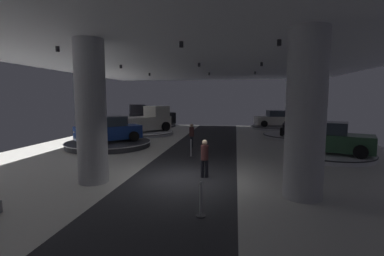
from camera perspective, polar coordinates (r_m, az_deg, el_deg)
name	(u,v)px	position (r m, az deg, el deg)	size (l,w,h in m)	color
ground	(183,179)	(11.30, -1.94, -10.76)	(24.00, 44.00, 0.06)	silver
ceiling_with_spotlights	(182,40)	(11.04, -2.05, 18.10)	(24.00, 44.00, 0.39)	silver
column_left	(91,112)	(11.11, -20.49, 3.11)	(1.14, 1.14, 5.50)	#ADADB2
column_right	(306,115)	(9.50, 22.85, 2.55)	(1.26, 1.26, 5.50)	#ADADB2
display_platform_deep_left	(152,125)	(32.28, -8.40, 0.63)	(5.68, 5.68, 0.27)	#333338
pickup_truck_deep_left	(149,116)	(32.15, -8.99, 2.48)	(5.69, 4.31, 2.30)	black
display_platform_mid_left	(109,144)	(19.37, -17.12, -3.17)	(5.70, 5.70, 0.36)	#333338
display_car_mid_left	(109,130)	(19.25, -17.12, -0.44)	(4.29, 4.19, 1.71)	navy
display_platform_far_right	(295,135)	(24.70, 20.89, -1.48)	(5.26, 5.26, 0.23)	silver
display_car_far_right	(295,125)	(24.63, 20.97, 0.51)	(2.98, 4.50, 1.71)	black
display_platform_mid_right	(330,155)	(17.03, 27.06, -5.02)	(4.52, 4.52, 0.27)	silver
display_car_mid_right	(330,139)	(16.89, 27.11, -2.07)	(4.57, 3.38, 1.71)	#2D5638
display_platform_deep_right	(275,127)	(30.88, 17.06, 0.18)	(5.08, 5.08, 0.28)	#B7B7BC
display_car_deep_right	(275,119)	(30.81, 17.17, 1.83)	(4.43, 2.75, 1.71)	silver
display_platform_far_left	(142,133)	(25.23, -10.46, -0.99)	(5.68, 5.68, 0.25)	silver
pickup_truck_far_left	(145,121)	(25.30, -9.91, 1.43)	(4.78, 5.54, 2.30)	silver
visitor_walking_near	(205,156)	(11.25, 2.67, -5.94)	(0.32, 0.32, 1.59)	black
visitor_walking_far	(192,134)	(18.14, -0.08, -1.26)	(0.32, 0.32, 1.59)	black
stanchion_a	(201,204)	(7.80, 1.86, -15.69)	(0.28, 0.28, 1.01)	#333338
stanchion_b	(191,150)	(15.27, -0.22, -4.73)	(0.28, 0.28, 1.01)	#333338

